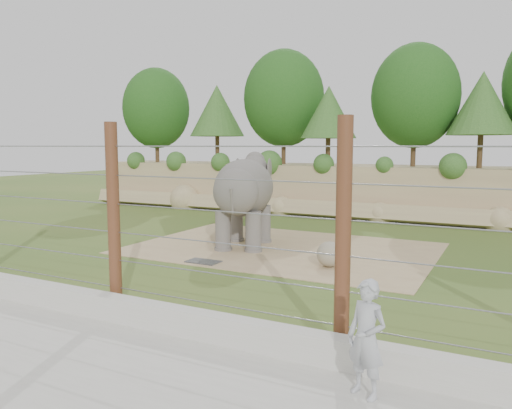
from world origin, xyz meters
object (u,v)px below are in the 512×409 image
at_px(elephant, 244,201).
at_px(barrier_fence, 114,218).
at_px(zookeeper, 367,338).
at_px(stone_ball, 329,254).

xyz_separation_m(elephant, barrier_fence, (0.84, -7.22, 0.40)).
bearing_deg(barrier_fence, elephant, 96.66).
bearing_deg(zookeeper, barrier_fence, -169.34).
bearing_deg(elephant, stone_ball, -37.96).
distance_m(stone_ball, zookeeper, 7.52).
height_order(elephant, zookeeper, elephant).
bearing_deg(zookeeper, elephant, 150.55).
bearing_deg(barrier_fence, stone_ball, 63.72).
height_order(stone_ball, zookeeper, zookeeper).
xyz_separation_m(elephant, zookeeper, (6.59, -8.43, -0.75)).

